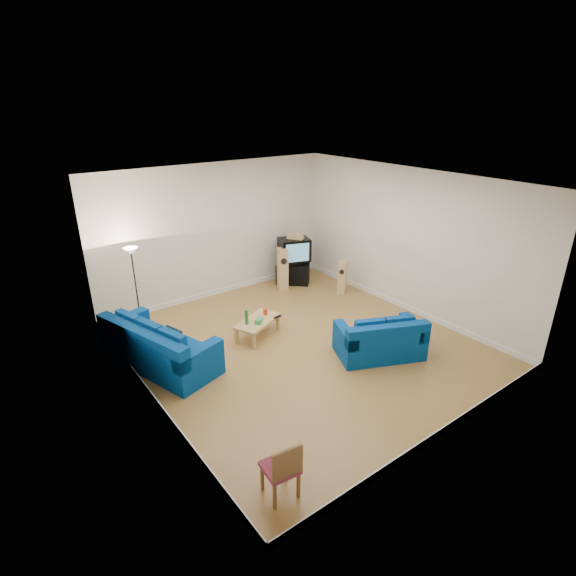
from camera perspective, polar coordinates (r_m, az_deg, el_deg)
room at (r=8.30m, az=1.65°, el=1.96°), size 6.01×6.51×3.21m
sofa_three_seat at (r=8.50m, az=-16.18°, el=-7.58°), size 1.60×2.45×0.87m
sofa_loveseat at (r=8.66m, az=11.65°, el=-6.70°), size 1.79×1.44×0.79m
coffee_table at (r=9.16m, az=-3.88°, el=-4.40°), size 1.14×0.88×0.37m
bottle at (r=8.93m, az=-5.28°, el=-3.69°), size 0.07×0.07×0.31m
tissue_box at (r=9.02m, az=-3.73°, el=-4.15°), size 0.23×0.23×0.09m
red_canister at (r=9.33m, az=-2.90°, el=-3.04°), size 0.10×0.10×0.12m
remote at (r=9.23m, az=-1.34°, el=-3.68°), size 0.18×0.07×0.02m
tv_stand at (r=11.82m, az=0.62°, el=1.85°), size 0.94×0.93×0.52m
av_receiver at (r=11.71m, az=0.55°, el=3.26°), size 0.55×0.51×0.10m
television at (r=11.63m, az=0.79°, el=4.91°), size 0.90×0.78×0.59m
centre_speaker at (r=11.51m, az=0.95°, el=6.61°), size 0.37×0.44×0.15m
speaker_left at (r=11.41m, az=-0.70°, el=2.50°), size 0.35×0.38×1.05m
speaker_right at (r=11.22m, az=6.90°, el=1.34°), size 0.31×0.30×0.83m
floor_lamp at (r=9.64m, az=-19.16°, el=3.12°), size 0.30×0.30×1.76m
dining_chair at (r=5.74m, az=-0.70°, el=-21.88°), size 0.44×0.44×0.83m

